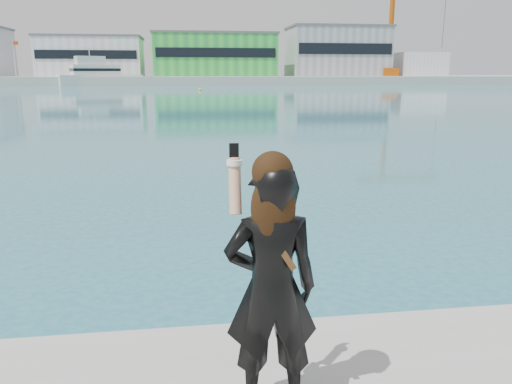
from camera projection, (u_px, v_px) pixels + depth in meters
far_quay at (183, 80)px, 128.51m from camera, size 320.00×40.00×2.00m
warehouse_white at (92, 56)px, 122.24m from camera, size 24.48×15.35×9.50m
warehouse_green at (214, 55)px, 126.18m from camera, size 30.60×16.36×10.50m
warehouse_grey_right at (337, 51)px, 130.28m from camera, size 25.50×15.35×12.50m
ancillary_shed at (419, 64)px, 132.11m from camera, size 12.00×10.00×6.00m
dock_crane at (396, 23)px, 124.71m from camera, size 23.00×4.00×24.00m
flagpole_left at (15, 56)px, 113.43m from camera, size 1.28×0.16×8.00m
flagpole_right at (274, 57)px, 121.54m from camera, size 1.28×0.16×8.00m
motor_yacht at (98, 75)px, 110.32m from camera, size 18.46×11.66×8.37m
buoy_near at (200, 90)px, 83.11m from camera, size 0.50×0.50×0.50m
woman at (271, 282)px, 3.17m from camera, size 0.62×0.42×1.75m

